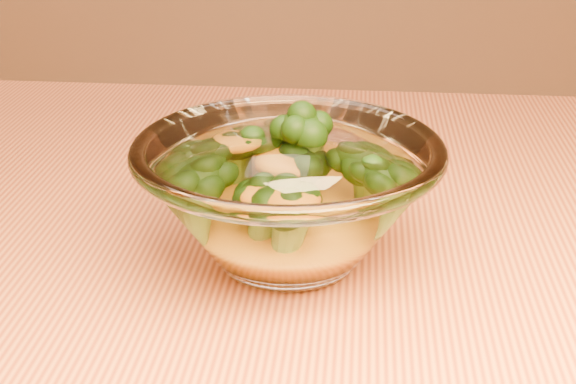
{
  "coord_description": "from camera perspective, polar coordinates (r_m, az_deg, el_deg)",
  "views": [
    {
      "loc": [
        0.02,
        -0.45,
        1.02
      ],
      "look_at": [
        -0.02,
        0.02,
        0.8
      ],
      "focal_mm": 50.0,
      "sensor_mm": 36.0,
      "label": 1
    }
  ],
  "objects": [
    {
      "name": "broccoli_heap",
      "position": [
        0.52,
        -0.45,
        1.03
      ],
      "size": [
        0.15,
        0.13,
        0.08
      ],
      "color": "black",
      "rests_on": "cheese_sauce"
    },
    {
      "name": "cheese_sauce",
      "position": [
        0.52,
        -0.0,
        -2.28
      ],
      "size": [
        0.1,
        0.1,
        0.03
      ],
      "primitive_type": "ellipsoid",
      "color": "orange",
      "rests_on": "glass_bowl"
    },
    {
      "name": "glass_bowl",
      "position": [
        0.52,
        -0.0,
        -0.43
      ],
      "size": [
        0.2,
        0.2,
        0.09
      ],
      "color": "white",
      "rests_on": "table"
    }
  ]
}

